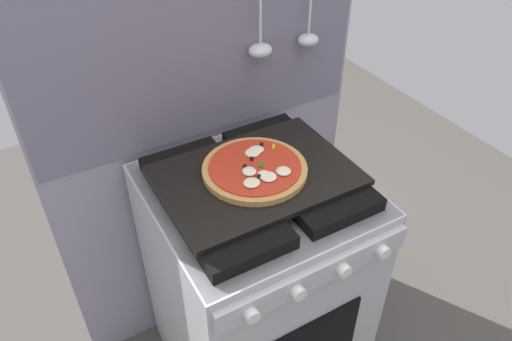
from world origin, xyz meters
TOP-DOWN VIEW (x-y plane):
  - kitchen_backsplash at (0.00, 0.33)m, footprint 1.10×0.09m
  - stove at (-0.00, -0.00)m, footprint 0.60×0.64m
  - baking_tray at (0.00, 0.00)m, footprint 0.54×0.38m
  - pizza_left at (0.00, 0.01)m, footprint 0.30×0.30m

SIDE VIEW (x-z plane):
  - stove at x=0.00m, z-range 0.00..0.90m
  - kitchen_backsplash at x=0.00m, z-range 0.01..1.56m
  - baking_tray at x=0.00m, z-range 0.90..0.92m
  - pizza_left at x=0.00m, z-range 0.91..0.94m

